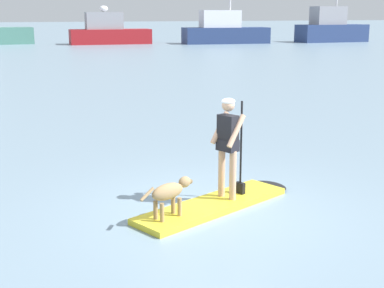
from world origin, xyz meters
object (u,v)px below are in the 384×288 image
Objects in this scene: person_paddler at (228,141)px; moored_boat_far_port at (331,28)px; dog at (170,192)px; moored_boat_starboard at (224,31)px; paddleboard at (222,202)px; moored_boat_port at (109,32)px.

moored_boat_far_port is (33.18, 45.66, 0.40)m from person_paddler.
moored_boat_starboard reaches higher than dog.
moored_boat_far_port reaches higher than dog.
person_paddler reaches higher than dog.
moored_boat_far_port is at bearing -6.06° from moored_boat_starboard.
person_paddler is 56.45m from moored_boat_far_port.
moored_boat_starboard is at bearing 173.94° from moored_boat_far_port.
moored_boat_far_port is at bearing 53.99° from person_paddler.
moored_boat_far_port reaches higher than paddleboard.
dog is at bearing -156.68° from paddleboard.
moored_boat_starboard is at bearing 65.37° from dog.
moored_boat_port reaches higher than paddleboard.
moored_boat_starboard reaches higher than paddleboard.
person_paddler is 0.20× the size of moored_boat_port.
paddleboard is 56.59m from moored_boat_far_port.
moored_boat_port is at bearing 79.02° from dog.
paddleboard is at bearing -156.68° from person_paddler.
moored_boat_starboard is at bearing 66.26° from paddleboard.
moored_boat_starboard reaches higher than moored_boat_far_port.
dog is 51.65m from moored_boat_port.
moored_boat_far_port is (33.32, 45.72, 1.46)m from paddleboard.
moored_boat_far_port is at bearing -10.38° from moored_boat_port.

